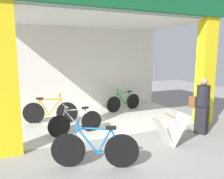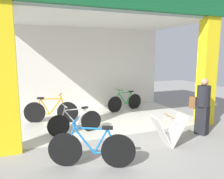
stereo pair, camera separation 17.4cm
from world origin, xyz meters
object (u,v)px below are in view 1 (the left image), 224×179
bicycle_inside_0 (50,112)px  pedestrian_0 (202,105)px  bicycle_inside_1 (124,102)px  bicycle_inside_2 (76,122)px  bicycle_parked_0 (95,149)px  sandwich_board_sign (170,130)px

bicycle_inside_0 → pedestrian_0: 4.57m
bicycle_inside_1 → bicycle_inside_2: (-2.36, -1.81, -0.01)m
bicycle_inside_0 → pedestrian_0: pedestrian_0 is taller
bicycle_inside_0 → bicycle_inside_1: (2.87, 0.52, -0.04)m
bicycle_inside_1 → bicycle_inside_2: bicycle_inside_1 is taller
bicycle_inside_0 → bicycle_parked_0: bicycle_inside_0 is taller
bicycle_inside_0 → bicycle_inside_1: bicycle_inside_0 is taller
bicycle_parked_0 → sandwich_board_sign: 2.05m
bicycle_parked_0 → bicycle_inside_2: bearing=87.2°
bicycle_inside_2 → bicycle_inside_0: bearing=111.9°
sandwich_board_sign → bicycle_inside_1: bearing=82.9°
bicycle_inside_1 → bicycle_parked_0: size_ratio=0.98×
bicycle_inside_2 → bicycle_parked_0: bearing=-92.8°
bicycle_inside_0 → bicycle_inside_1: 2.92m
bicycle_inside_1 → bicycle_inside_2: bearing=-142.4°
bicycle_parked_0 → bicycle_inside_1: bearing=56.7°
bicycle_parked_0 → bicycle_inside_0: bearing=97.6°
bicycle_inside_0 → bicycle_parked_0: bearing=-82.4°
bicycle_inside_2 → pedestrian_0: size_ratio=0.98×
bicycle_parked_0 → pedestrian_0: 3.42m
bicycle_inside_1 → bicycle_parked_0: 4.46m
bicycle_parked_0 → pedestrian_0: (3.34, 0.64, 0.43)m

